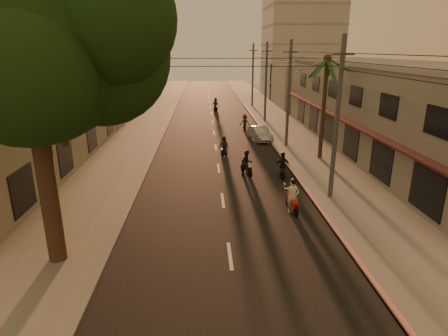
{
  "coord_description": "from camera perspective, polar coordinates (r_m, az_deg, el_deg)",
  "views": [
    {
      "loc": [
        -0.98,
        -11.72,
        8.26
      ],
      "look_at": [
        0.08,
        8.21,
        1.88
      ],
      "focal_mm": 30.0,
      "sensor_mm": 36.0,
      "label": 1
    }
  ],
  "objects": [
    {
      "name": "sidewalk_left",
      "position": [
        33.41,
        -14.23,
        2.96
      ],
      "size": [
        5.0,
        140.0,
        0.12
      ],
      "primitive_type": "cube",
      "color": "slate",
      "rests_on": "ground"
    },
    {
      "name": "palm_tree",
      "position": [
        29.16,
        15.41,
        14.93
      ],
      "size": [
        5.0,
        5.0,
        8.2
      ],
      "color": "black",
      "rests_on": "ground"
    },
    {
      "name": "scooter_mid_b",
      "position": [
        25.28,
        8.89,
        0.32
      ],
      "size": [
        1.1,
        1.78,
        1.76
      ],
      "rotation": [
        0.0,
        0.0,
        -0.16
      ],
      "color": "black",
      "rests_on": "ground"
    },
    {
      "name": "road",
      "position": [
        32.79,
        -1.25,
        3.14
      ],
      "size": [
        10.0,
        140.0,
        0.02
      ],
      "primitive_type": "cube",
      "color": "black",
      "rests_on": "ground"
    },
    {
      "name": "scooter_far_c",
      "position": [
        52.29,
        -1.3,
        9.56
      ],
      "size": [
        0.93,
        1.91,
        1.88
      ],
      "rotation": [
        0.0,
        0.0,
        0.06
      ],
      "color": "black",
      "rests_on": "ground"
    },
    {
      "name": "scooter_far_b",
      "position": [
        39.58,
        3.18,
        6.83
      ],
      "size": [
        1.27,
        1.77,
        1.75
      ],
      "rotation": [
        0.0,
        0.0,
        -0.17
      ],
      "color": "black",
      "rests_on": "ground"
    },
    {
      "name": "broadleaf_tree",
      "position": [
        14.97,
        -26.35,
        16.8
      ],
      "size": [
        9.6,
        8.7,
        12.1
      ],
      "color": "black",
      "rests_on": "ground"
    },
    {
      "name": "filler_left_far",
      "position": [
        65.21,
        -14.96,
        12.96
      ],
      "size": [
        8.0,
        14.0,
        7.0
      ],
      "primitive_type": "cube",
      "color": "#9F9C90",
      "rests_on": "ground"
    },
    {
      "name": "sidewalk_right",
      "position": [
        33.85,
        11.57,
        3.33
      ],
      "size": [
        5.0,
        140.0,
        0.12
      ],
      "primitive_type": "cube",
      "color": "slate",
      "rests_on": "ground"
    },
    {
      "name": "filler_right",
      "position": [
        58.9,
        11.96,
        12.23
      ],
      "size": [
        8.0,
        14.0,
        6.0
      ],
      "primitive_type": "cube",
      "color": "#9F9C90",
      "rests_on": "ground"
    },
    {
      "name": "ground",
      "position": [
        14.38,
        1.49,
        -17.37
      ],
      "size": [
        160.0,
        160.0,
        0.0
      ],
      "primitive_type": "plane",
      "color": "#383023",
      "rests_on": "ground"
    },
    {
      "name": "filler_left_near",
      "position": [
        47.92,
        -19.07,
        9.5
      ],
      "size": [
        8.0,
        14.0,
        4.4
      ],
      "primitive_type": "cube",
      "color": "#9F9C90",
      "rests_on": "ground"
    },
    {
      "name": "utility_poles",
      "position": [
        32.57,
        10.0,
        14.43
      ],
      "size": [
        1.2,
        48.26,
        9.0
      ],
      "color": "#38383A",
      "rests_on": "ground"
    },
    {
      "name": "left_building",
      "position": [
        29.37,
        -29.35,
        4.32
      ],
      "size": [
        8.2,
        24.2,
        5.2
      ],
      "color": "#9F9C90",
      "rests_on": "ground"
    },
    {
      "name": "scooter_red",
      "position": [
        20.0,
        10.45,
        -4.43
      ],
      "size": [
        0.77,
        1.91,
        1.88
      ],
      "rotation": [
        0.0,
        0.0,
        0.09
      ],
      "color": "black",
      "rests_on": "ground"
    },
    {
      "name": "parked_car",
      "position": [
        35.56,
        5.49,
        5.27
      ],
      "size": [
        2.71,
        4.38,
        1.29
      ],
      "primitive_type": "imported",
      "rotation": [
        0.0,
        0.0,
        0.17
      ],
      "color": "#A6A8AF",
      "rests_on": "ground"
    },
    {
      "name": "shophouse_row",
      "position": [
        33.58,
        23.65,
        8.36
      ],
      "size": [
        8.8,
        34.2,
        7.3
      ],
      "color": "gray",
      "rests_on": "ground"
    },
    {
      "name": "scooter_mid_a",
      "position": [
        25.48,
        3.5,
        0.67
      ],
      "size": [
        1.17,
        1.74,
        1.76
      ],
      "rotation": [
        0.0,
        0.0,
        0.31
      ],
      "color": "black",
      "rests_on": "ground"
    },
    {
      "name": "scooter_far_a",
      "position": [
        30.1,
        -0.0,
        3.27
      ],
      "size": [
        0.99,
        1.66,
        1.65
      ],
      "rotation": [
        0.0,
        0.0,
        -0.24
      ],
      "color": "black",
      "rests_on": "ground"
    },
    {
      "name": "curb_stripe",
      "position": [
        28.6,
        9.35,
        0.89
      ],
      "size": [
        0.2,
        60.0,
        0.2
      ],
      "primitive_type": "cube",
      "color": "red",
      "rests_on": "ground"
    },
    {
      "name": "distant_tower",
      "position": [
        70.05,
        11.86,
        22.08
      ],
      "size": [
        12.1,
        12.1,
        28.0
      ],
      "color": "#B7B5B2",
      "rests_on": "ground"
    }
  ]
}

